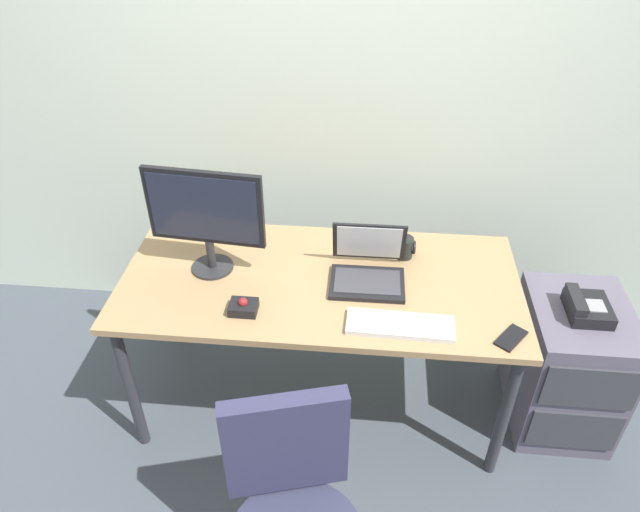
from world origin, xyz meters
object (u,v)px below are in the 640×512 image
(file_cabinet, at_px, (566,365))
(cell_phone, at_px, (511,338))
(coffee_mug, at_px, (405,247))
(laptop, at_px, (368,268))
(keyboard, at_px, (400,325))
(trackball_mouse, at_px, (243,307))
(desk_phone, at_px, (587,308))
(monitor_main, at_px, (205,214))

(file_cabinet, distance_m, cell_phone, 0.65)
(coffee_mug, bearing_deg, laptop, -132.92)
(keyboard, distance_m, cell_phone, 0.41)
(trackball_mouse, distance_m, coffee_mug, 0.77)
(keyboard, xyz_separation_m, trackball_mouse, (-0.61, 0.03, 0.01))
(desk_phone, relative_size, cell_phone, 1.41)
(monitor_main, relative_size, coffee_mug, 5.12)
(keyboard, bearing_deg, cell_phone, -3.24)
(trackball_mouse, bearing_deg, monitor_main, 126.04)
(desk_phone, distance_m, trackball_mouse, 1.42)
(cell_phone, bearing_deg, trackball_mouse, -145.05)
(file_cabinet, height_order, laptop, laptop)
(keyboard, relative_size, cell_phone, 2.91)
(laptop, relative_size, coffee_mug, 3.24)
(trackball_mouse, distance_m, cell_phone, 1.03)
(monitor_main, xyz_separation_m, keyboard, (0.81, -0.30, -0.26))
(monitor_main, bearing_deg, cell_phone, -14.77)
(monitor_main, height_order, laptop, monitor_main)
(keyboard, distance_m, laptop, 0.33)
(keyboard, bearing_deg, monitor_main, 159.72)
(monitor_main, height_order, cell_phone, monitor_main)
(coffee_mug, bearing_deg, file_cabinet, -13.64)
(file_cabinet, relative_size, monitor_main, 1.31)
(keyboard, bearing_deg, coffee_mug, 86.83)
(file_cabinet, relative_size, trackball_mouse, 5.87)
(desk_phone, distance_m, keyboard, 0.83)
(file_cabinet, height_order, cell_phone, cell_phone)
(laptop, bearing_deg, coffee_mug, 47.08)
(file_cabinet, distance_m, coffee_mug, 0.92)
(file_cabinet, xyz_separation_m, laptop, (-0.93, 0.01, 0.48))
(monitor_main, bearing_deg, laptop, -0.24)
(keyboard, distance_m, coffee_mug, 0.47)
(laptop, xyz_separation_m, cell_phone, (0.55, -0.32, -0.05))
(desk_phone, bearing_deg, coffee_mug, 165.05)
(trackball_mouse, bearing_deg, desk_phone, 9.32)
(laptop, bearing_deg, monitor_main, 179.76)
(desk_phone, height_order, laptop, laptop)
(desk_phone, bearing_deg, monitor_main, 178.78)
(desk_phone, height_order, cell_phone, cell_phone)
(monitor_main, bearing_deg, keyboard, -20.28)
(file_cabinet, relative_size, desk_phone, 3.23)
(desk_phone, xyz_separation_m, cell_phone, (-0.37, -0.29, 0.07))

